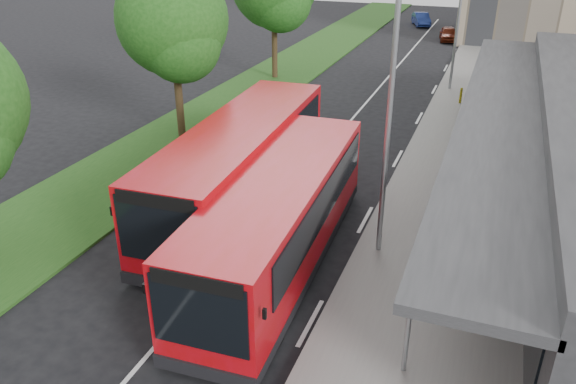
% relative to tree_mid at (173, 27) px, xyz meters
% --- Properties ---
extents(ground, '(120.00, 120.00, 0.00)m').
position_rel_tree_mid_xyz_m(ground, '(7.01, -9.05, -5.19)').
color(ground, black).
rests_on(ground, ground).
extents(pavement, '(5.00, 80.00, 0.15)m').
position_rel_tree_mid_xyz_m(pavement, '(13.01, 10.95, -5.11)').
color(pavement, slate).
rests_on(pavement, ground).
extents(grass_verge, '(5.00, 80.00, 0.10)m').
position_rel_tree_mid_xyz_m(grass_verge, '(0.01, 10.95, -5.14)').
color(grass_verge, '#1C4717').
rests_on(grass_verge, ground).
extents(lane_centre_line, '(0.12, 70.00, 0.01)m').
position_rel_tree_mid_xyz_m(lane_centre_line, '(7.01, 5.95, -5.18)').
color(lane_centre_line, silver).
rests_on(lane_centre_line, ground).
extents(kerb_dashes, '(0.12, 56.00, 0.01)m').
position_rel_tree_mid_xyz_m(kerb_dashes, '(10.31, 9.95, -5.18)').
color(kerb_dashes, silver).
rests_on(kerb_dashes, ground).
extents(tree_mid, '(5.00, 5.00, 8.03)m').
position_rel_tree_mid_xyz_m(tree_mid, '(0.00, 0.00, 0.00)').
color(tree_mid, '#2F2112').
rests_on(tree_mid, ground).
extents(lamp_post_near, '(1.44, 0.28, 8.00)m').
position_rel_tree_mid_xyz_m(lamp_post_near, '(11.13, -7.05, -0.47)').
color(lamp_post_near, gray).
rests_on(lamp_post_near, pavement).
extents(lamp_post_far, '(1.44, 0.28, 8.00)m').
position_rel_tree_mid_xyz_m(lamp_post_far, '(11.13, 12.95, -0.47)').
color(lamp_post_far, gray).
rests_on(lamp_post_far, pavement).
extents(bus_main, '(3.18, 10.74, 3.01)m').
position_rel_tree_mid_xyz_m(bus_main, '(8.55, -8.72, -3.64)').
color(bus_main, '#B40916').
rests_on(bus_main, ground).
extents(bus_second, '(3.46, 11.57, 3.24)m').
position_rel_tree_mid_xyz_m(bus_second, '(5.90, -5.79, -3.52)').
color(bus_second, '#B40916').
rests_on(bus_second, ground).
extents(litter_bin, '(0.62, 0.62, 1.01)m').
position_rel_tree_mid_xyz_m(litter_bin, '(12.93, 1.26, -4.53)').
color(litter_bin, '#322514').
rests_on(litter_bin, pavement).
extents(bollard, '(0.14, 0.14, 0.87)m').
position_rel_tree_mid_xyz_m(bollard, '(12.10, 10.04, -4.60)').
color(bollard, yellow).
rests_on(bollard, pavement).
extents(car_near, '(1.93, 3.68, 1.19)m').
position_rel_tree_mid_xyz_m(car_near, '(9.28, 29.24, -4.59)').
color(car_near, '#631E0E').
rests_on(car_near, ground).
extents(car_far, '(2.48, 3.99, 1.24)m').
position_rel_tree_mid_xyz_m(car_far, '(5.88, 36.18, -4.57)').
color(car_far, navy).
rests_on(car_far, ground).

